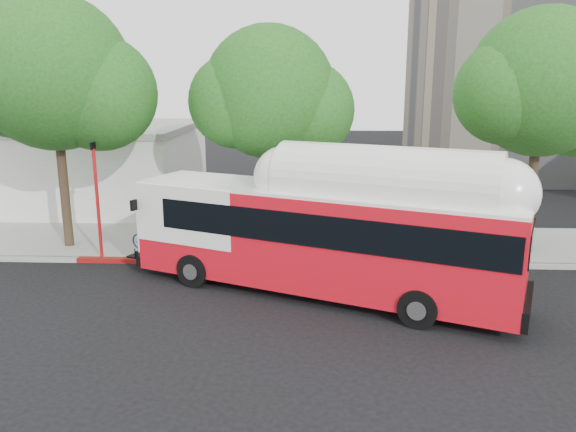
% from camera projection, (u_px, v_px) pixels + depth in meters
% --- Properties ---
extents(ground, '(120.00, 120.00, 0.00)m').
position_uv_depth(ground, '(289.00, 306.00, 16.70)').
color(ground, black).
rests_on(ground, ground).
extents(sidewalk, '(60.00, 5.00, 0.15)m').
position_uv_depth(sidewalk, '(296.00, 243.00, 23.00)').
color(sidewalk, gray).
rests_on(sidewalk, ground).
extents(curb_strip, '(60.00, 0.30, 0.15)m').
position_uv_depth(curb_strip, '(293.00, 263.00, 20.47)').
color(curb_strip, gray).
rests_on(curb_strip, ground).
extents(red_curb_segment, '(10.00, 0.32, 0.16)m').
position_uv_depth(red_curb_segment, '(212.00, 261.00, 20.60)').
color(red_curb_segment, maroon).
rests_on(red_curb_segment, ground).
extents(street_tree_left, '(6.67, 5.80, 9.74)m').
position_uv_depth(street_tree_left, '(67.00, 79.00, 20.90)').
color(street_tree_left, '#2D2116').
rests_on(street_tree_left, ground).
extents(street_tree_mid, '(5.75, 5.00, 8.62)m').
position_uv_depth(street_tree_mid, '(280.00, 98.00, 21.21)').
color(street_tree_mid, '#2D2116').
rests_on(street_tree_mid, ground).
extents(street_tree_right, '(6.21, 5.40, 9.18)m').
position_uv_depth(street_tree_right, '(553.00, 89.00, 20.51)').
color(street_tree_right, '#2D2116').
rests_on(street_tree_right, ground).
extents(low_commercial_bldg, '(16.20, 10.20, 4.25)m').
position_uv_depth(low_commercial_bldg, '(42.00, 164.00, 30.38)').
color(low_commercial_bldg, silver).
rests_on(low_commercial_bldg, ground).
extents(transit_bus, '(12.78, 7.05, 3.82)m').
position_uv_depth(transit_bus, '(322.00, 239.00, 17.31)').
color(transit_bus, red).
rests_on(transit_bus, ground).
extents(signal_pole, '(0.13, 0.42, 4.40)m').
position_uv_depth(signal_pole, '(97.00, 201.00, 20.49)').
color(signal_pole, red).
rests_on(signal_pole, ground).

